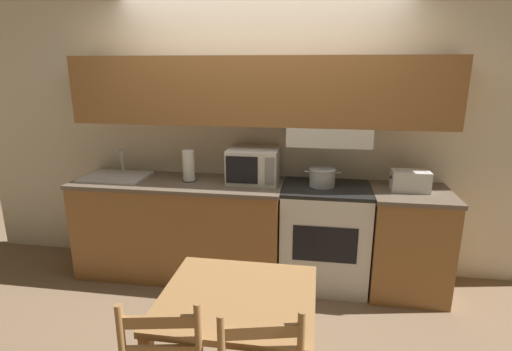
{
  "coord_description": "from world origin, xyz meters",
  "views": [
    {
      "loc": [
        0.53,
        -3.61,
        1.91
      ],
      "look_at": [
        0.05,
        -0.55,
        1.06
      ],
      "focal_mm": 28.0,
      "sensor_mm": 36.0,
      "label": 1
    }
  ],
  "objects_px": {
    "paper_towel_roll": "(189,166)",
    "toaster": "(410,181)",
    "stove_range": "(324,236)",
    "dining_table": "(238,314)",
    "sink_basin": "(115,176)",
    "cooking_pot": "(322,177)",
    "microwave": "(253,165)"
  },
  "relations": [
    {
      "from": "paper_towel_roll",
      "to": "toaster",
      "type": "bearing_deg",
      "value": -0.02
    },
    {
      "from": "stove_range",
      "to": "dining_table",
      "type": "xyz_separation_m",
      "value": [
        -0.48,
        -1.47,
        0.15
      ]
    },
    {
      "from": "sink_basin",
      "to": "cooking_pot",
      "type": "bearing_deg",
      "value": 1.27
    },
    {
      "from": "cooking_pot",
      "to": "microwave",
      "type": "bearing_deg",
      "value": 175.49
    },
    {
      "from": "toaster",
      "to": "dining_table",
      "type": "xyz_separation_m",
      "value": [
        -1.16,
        -1.47,
        -0.39
      ]
    },
    {
      "from": "stove_range",
      "to": "microwave",
      "type": "distance_m",
      "value": 0.89
    },
    {
      "from": "sink_basin",
      "to": "stove_range",
      "type": "bearing_deg",
      "value": 0.46
    },
    {
      "from": "cooking_pot",
      "to": "paper_towel_roll",
      "type": "distance_m",
      "value": 1.18
    },
    {
      "from": "microwave",
      "to": "dining_table",
      "type": "xyz_separation_m",
      "value": [
        0.17,
        -1.54,
        -0.45
      ]
    },
    {
      "from": "toaster",
      "to": "dining_table",
      "type": "height_order",
      "value": "toaster"
    },
    {
      "from": "cooking_pot",
      "to": "paper_towel_roll",
      "type": "xyz_separation_m",
      "value": [
        -1.18,
        -0.03,
        0.06
      ]
    },
    {
      "from": "cooking_pot",
      "to": "sink_basin",
      "type": "distance_m",
      "value": 1.89
    },
    {
      "from": "stove_range",
      "to": "toaster",
      "type": "bearing_deg",
      "value": 0.02
    },
    {
      "from": "paper_towel_roll",
      "to": "sink_basin",
      "type": "bearing_deg",
      "value": -178.66
    },
    {
      "from": "stove_range",
      "to": "paper_towel_roll",
      "type": "distance_m",
      "value": 1.36
    },
    {
      "from": "paper_towel_roll",
      "to": "microwave",
      "type": "bearing_deg",
      "value": 7.25
    },
    {
      "from": "stove_range",
      "to": "toaster",
      "type": "xyz_separation_m",
      "value": [
        0.68,
        0.0,
        0.54
      ]
    },
    {
      "from": "cooking_pot",
      "to": "dining_table",
      "type": "distance_m",
      "value": 1.6
    },
    {
      "from": "stove_range",
      "to": "cooking_pot",
      "type": "height_order",
      "value": "cooking_pot"
    },
    {
      "from": "cooking_pot",
      "to": "paper_towel_roll",
      "type": "relative_size",
      "value": 1.11
    },
    {
      "from": "stove_range",
      "to": "cooking_pot",
      "type": "distance_m",
      "value": 0.54
    },
    {
      "from": "cooking_pot",
      "to": "toaster",
      "type": "relative_size",
      "value": 0.99
    },
    {
      "from": "microwave",
      "to": "sink_basin",
      "type": "xyz_separation_m",
      "value": [
        -1.28,
        -0.09,
        -0.13
      ]
    },
    {
      "from": "microwave",
      "to": "sink_basin",
      "type": "height_order",
      "value": "microwave"
    },
    {
      "from": "cooking_pot",
      "to": "dining_table",
      "type": "xyz_separation_m",
      "value": [
        -0.44,
        -1.49,
        -0.38
      ]
    },
    {
      "from": "paper_towel_roll",
      "to": "dining_table",
      "type": "distance_m",
      "value": 1.7
    },
    {
      "from": "microwave",
      "to": "paper_towel_roll",
      "type": "xyz_separation_m",
      "value": [
        -0.58,
        -0.07,
        -0.01
      ]
    },
    {
      "from": "sink_basin",
      "to": "dining_table",
      "type": "bearing_deg",
      "value": -45.09
    },
    {
      "from": "toaster",
      "to": "dining_table",
      "type": "relative_size",
      "value": 0.38
    },
    {
      "from": "toaster",
      "to": "sink_basin",
      "type": "height_order",
      "value": "sink_basin"
    },
    {
      "from": "stove_range",
      "to": "sink_basin",
      "type": "bearing_deg",
      "value": -179.54
    },
    {
      "from": "stove_range",
      "to": "dining_table",
      "type": "relative_size",
      "value": 1.1
    }
  ]
}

